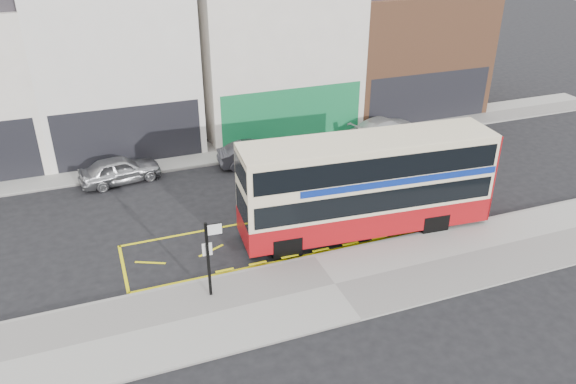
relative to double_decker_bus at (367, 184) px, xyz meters
name	(u,v)px	position (x,y,z in m)	size (l,w,h in m)	color
ground	(310,254)	(-2.83, -0.85, -2.18)	(120.00, 120.00, 0.00)	black
pavement	(335,285)	(-2.83, -3.15, -2.10)	(40.00, 4.00, 0.15)	#9C9B94
kerb	(314,257)	(-2.83, -1.23, -2.10)	(40.00, 0.15, 0.15)	gray
far_pavement	(234,150)	(-2.83, 10.15, -2.10)	(50.00, 3.00, 0.15)	#9C9B94
road_markings	(296,234)	(-2.83, 0.75, -2.17)	(14.00, 3.40, 0.01)	yellow
terrace_left	(112,47)	(-8.33, 14.13, 3.15)	(8.00, 8.01, 11.80)	silver
terrace_green_shop	(269,39)	(0.67, 14.13, 2.90)	(9.00, 8.01, 11.30)	silver
terrace_right	(400,36)	(9.67, 14.13, 2.40)	(9.00, 8.01, 10.30)	brown
double_decker_bus	(367,184)	(0.00, 0.00, 0.00)	(10.52, 3.20, 4.14)	beige
bus_stop_post	(209,252)	(-7.08, -2.17, -0.29)	(0.71, 0.14, 2.88)	black
car_silver	(120,170)	(-9.11, 8.36, -1.51)	(1.57, 3.90, 1.33)	#9FA0A3
car_grey	(254,154)	(-2.33, 8.00, -1.55)	(1.32, 3.77, 1.24)	#3F4047
car_white	(383,128)	(5.82, 8.88, -1.53)	(1.79, 4.41, 1.28)	#BABABA
street_tree_right	(292,81)	(1.00, 11.11, 1.15)	(2.26, 2.26, 4.89)	black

